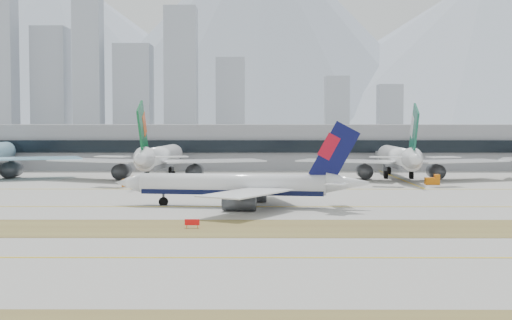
{
  "coord_description": "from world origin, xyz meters",
  "views": [
    {
      "loc": [
        -1.26,
        -136.57,
        15.6
      ],
      "look_at": [
        -1.86,
        18.0,
        7.5
      ],
      "focal_mm": 50.0,
      "sensor_mm": 36.0,
      "label": 1
    }
  ],
  "objects_px": {
    "widebody_eva": "(159,159)",
    "widebody_cathay": "(399,159)",
    "terminal": "(262,146)",
    "taxiing_airliner": "(242,186)"
  },
  "relations": [
    {
      "from": "taxiing_airliner",
      "to": "terminal",
      "type": "bearing_deg",
      "value": -83.79
    },
    {
      "from": "taxiing_airliner",
      "to": "terminal",
      "type": "relative_size",
      "value": 0.17
    },
    {
      "from": "widebody_eva",
      "to": "widebody_cathay",
      "type": "distance_m",
      "value": 66.69
    },
    {
      "from": "widebody_eva",
      "to": "widebody_cathay",
      "type": "xyz_separation_m",
      "value": [
        66.67,
        1.54,
        -0.17
      ]
    },
    {
      "from": "widebody_eva",
      "to": "terminal",
      "type": "bearing_deg",
      "value": -24.58
    },
    {
      "from": "widebody_cathay",
      "to": "widebody_eva",
      "type": "bearing_deg",
      "value": 92.62
    },
    {
      "from": "terminal",
      "to": "widebody_eva",
      "type": "bearing_deg",
      "value": -117.53
    },
    {
      "from": "taxiing_airliner",
      "to": "terminal",
      "type": "xyz_separation_m",
      "value": [
        4.45,
        119.55,
        3.61
      ]
    },
    {
      "from": "taxiing_airliner",
      "to": "widebody_eva",
      "type": "xyz_separation_m",
      "value": [
        -24.37,
        64.24,
        1.79
      ]
    },
    {
      "from": "taxiing_airliner",
      "to": "widebody_cathay",
      "type": "distance_m",
      "value": 78.23
    }
  ]
}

